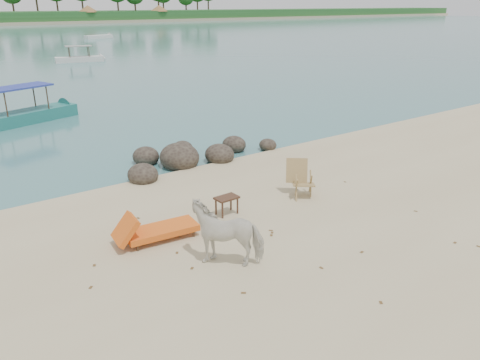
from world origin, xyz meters
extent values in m
ellipsoid|color=black|center=(-0.98, 5.89, 0.17)|extent=(0.95, 1.05, 0.72)
ellipsoid|color=black|center=(0.72, 6.59, 0.24)|extent=(1.34, 1.48, 1.01)
ellipsoid|color=black|center=(2.12, 6.19, 0.18)|extent=(1.02, 1.12, 0.77)
ellipsoid|color=black|center=(3.32, 6.99, 0.15)|extent=(0.88, 0.97, 0.66)
ellipsoid|color=black|center=(4.42, 6.29, 0.11)|extent=(0.65, 0.72, 0.49)
ellipsoid|color=black|center=(-0.08, 7.59, 0.16)|extent=(0.92, 1.01, 0.69)
ellipsoid|color=black|center=(1.52, 7.79, 0.13)|extent=(0.74, 0.82, 0.56)
imported|color=silver|center=(-1.57, 0.29, 0.68)|extent=(1.68, 1.61, 1.35)
plane|color=brown|center=(-0.98, 1.52, 0.01)|extent=(0.14, 0.14, 0.00)
plane|color=brown|center=(1.04, -1.25, 0.01)|extent=(0.11, 0.11, 0.00)
plane|color=brown|center=(-0.16, -2.72, 0.01)|extent=(0.14, 0.14, 0.00)
plane|color=brown|center=(-2.41, 0.40, 0.01)|extent=(0.14, 0.14, 0.00)
plane|color=brown|center=(-2.30, 3.35, 0.01)|extent=(0.12, 0.12, 0.00)
plane|color=brown|center=(-0.10, 0.57, 0.01)|extent=(0.14, 0.14, 0.00)
plane|color=brown|center=(3.15, -2.23, 0.01)|extent=(0.12, 0.12, 0.00)
plane|color=brown|center=(0.05, 0.78, 0.01)|extent=(0.14, 0.14, 0.00)
plane|color=brown|center=(-2.35, 1.16, 0.01)|extent=(0.14, 0.14, 0.00)
plane|color=brown|center=(-4.04, 1.72, 0.01)|extent=(0.13, 0.13, 0.00)
plane|color=brown|center=(0.00, 0.67, 0.01)|extent=(0.14, 0.14, 0.00)
plane|color=brown|center=(3.42, -2.65, 0.01)|extent=(0.11, 0.11, 0.00)
plane|color=brown|center=(3.94, -0.62, 0.01)|extent=(0.13, 0.13, 0.00)
plane|color=brown|center=(-2.06, -0.96, 0.01)|extent=(0.14, 0.14, 0.00)
plane|color=brown|center=(4.06, 2.00, 0.01)|extent=(0.13, 0.13, 0.00)
plane|color=brown|center=(-4.39, 0.95, 0.01)|extent=(0.14, 0.14, 0.00)
plane|color=brown|center=(-0.18, -1.19, 0.01)|extent=(0.10, 0.10, 0.00)
camera|label=1|loc=(-6.60, -7.14, 5.28)|focal=35.00mm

